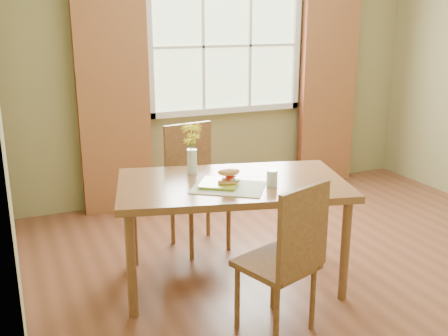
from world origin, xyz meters
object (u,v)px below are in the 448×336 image
chair_near (287,254)px  croissant_sandwich (229,177)px  dining_table (232,192)px  chair_far (195,180)px  water_glass (272,179)px  flower_vase (192,144)px

chair_near → croissant_sandwich: bearing=80.3°
dining_table → chair_far: chair_far is taller
water_glass → flower_vase: 0.62m
water_glass → chair_near: bearing=-108.5°
water_glass → flower_vase: bearing=128.6°
chair_near → croissant_sandwich: (-0.09, 0.60, 0.29)m
chair_far → water_glass: size_ratio=9.21×
dining_table → croissant_sandwich: 0.19m
croissant_sandwich → flower_vase: flower_vase is taller
dining_table → flower_vase: bearing=136.9°
croissant_sandwich → chair_far: bearing=93.6°
chair_far → flower_vase: bearing=-119.5°
croissant_sandwich → flower_vase: size_ratio=0.45×
flower_vase → croissant_sandwich: bearing=-73.7°
chair_far → croissant_sandwich: bearing=-101.7°
chair_near → chair_far: chair_far is taller
water_glass → flower_vase: (-0.38, 0.47, 0.16)m
chair_far → water_glass: (0.21, -0.89, 0.25)m
dining_table → flower_vase: flower_vase is taller
dining_table → chair_near: chair_near is taller
flower_vase → chair_near: bearing=-78.1°
croissant_sandwich → flower_vase: (-0.11, 0.38, 0.14)m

